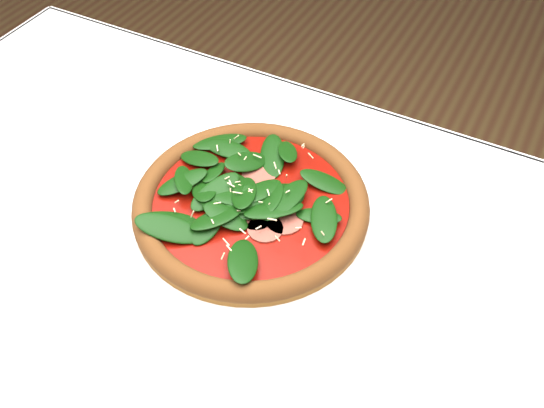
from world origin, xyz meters
The scene contains 4 objects.
dining_table centered at (0.00, 0.00, 0.65)m, with size 1.21×0.81×0.75m.
plate centered at (0.04, 0.10, 0.76)m, with size 0.37×0.37×0.02m.
pizza centered at (0.04, 0.10, 0.78)m, with size 0.42×0.42×0.04m.
saucer_near centered at (0.28, -0.08, 0.76)m, with size 0.14×0.14×0.01m.
Camera 1 is at (0.33, -0.39, 1.38)m, focal length 40.00 mm.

